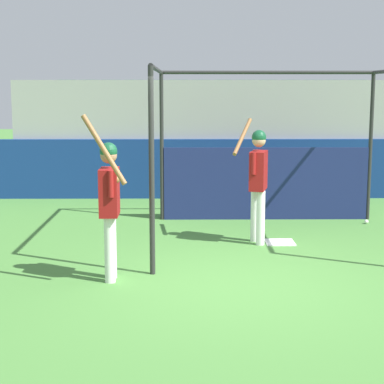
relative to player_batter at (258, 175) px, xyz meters
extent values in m
plane|color=#477F38|center=(-0.44, -2.13, -1.05)|extent=(60.00, 60.00, 0.00)
cube|color=navy|center=(-0.44, 4.08, -0.41)|extent=(24.00, 0.12, 1.28)
cube|color=#9E9E99|center=(-0.44, 5.34, 0.21)|extent=(8.70, 2.40, 2.53)
cube|color=#1E6B3D|center=(-4.02, 4.54, 0.28)|extent=(0.45, 0.40, 0.10)
cube|color=#1E6B3D|center=(-4.02, 4.72, 0.51)|extent=(0.45, 0.06, 0.40)
cube|color=#1E6B3D|center=(-3.47, 4.54, 0.28)|extent=(0.45, 0.40, 0.10)
cube|color=#1E6B3D|center=(-3.47, 4.72, 0.51)|extent=(0.45, 0.06, 0.40)
cube|color=#1E6B3D|center=(-2.92, 4.54, 0.28)|extent=(0.45, 0.40, 0.10)
cube|color=#1E6B3D|center=(-2.92, 4.72, 0.51)|extent=(0.45, 0.06, 0.40)
cube|color=#1E6B3D|center=(-2.37, 4.54, 0.28)|extent=(0.45, 0.40, 0.10)
cube|color=#1E6B3D|center=(-2.37, 4.72, 0.51)|extent=(0.45, 0.06, 0.40)
cube|color=#1E6B3D|center=(-1.82, 4.54, 0.28)|extent=(0.45, 0.40, 0.10)
cube|color=#1E6B3D|center=(-1.82, 4.72, 0.51)|extent=(0.45, 0.06, 0.40)
cube|color=#1E6B3D|center=(-1.27, 4.54, 0.28)|extent=(0.45, 0.40, 0.10)
cube|color=#1E6B3D|center=(-1.27, 4.72, 0.51)|extent=(0.45, 0.06, 0.40)
cube|color=#1E6B3D|center=(-0.72, 4.54, 0.28)|extent=(0.45, 0.40, 0.10)
cube|color=#1E6B3D|center=(-0.72, 4.72, 0.51)|extent=(0.45, 0.06, 0.40)
cube|color=#1E6B3D|center=(-0.17, 4.54, 0.28)|extent=(0.45, 0.40, 0.10)
cube|color=#1E6B3D|center=(-0.17, 4.72, 0.51)|extent=(0.45, 0.06, 0.40)
cube|color=#1E6B3D|center=(0.38, 4.54, 0.28)|extent=(0.45, 0.40, 0.10)
cube|color=#1E6B3D|center=(0.38, 4.72, 0.51)|extent=(0.45, 0.06, 0.40)
cube|color=#1E6B3D|center=(0.93, 4.54, 0.28)|extent=(0.45, 0.40, 0.10)
cube|color=#1E6B3D|center=(0.93, 4.72, 0.51)|extent=(0.45, 0.06, 0.40)
cube|color=#1E6B3D|center=(1.48, 4.54, 0.28)|extent=(0.45, 0.40, 0.10)
cube|color=#1E6B3D|center=(1.48, 4.72, 0.51)|extent=(0.45, 0.06, 0.40)
cube|color=#1E6B3D|center=(2.03, 4.54, 0.28)|extent=(0.45, 0.40, 0.10)
cube|color=#1E6B3D|center=(2.03, 4.72, 0.51)|extent=(0.45, 0.06, 0.40)
cube|color=#1E6B3D|center=(2.58, 4.54, 0.28)|extent=(0.45, 0.40, 0.10)
cube|color=#1E6B3D|center=(2.58, 4.72, 0.51)|extent=(0.45, 0.06, 0.40)
cube|color=#1E6B3D|center=(3.13, 4.54, 0.28)|extent=(0.45, 0.40, 0.10)
cube|color=#1E6B3D|center=(3.13, 4.72, 0.51)|extent=(0.45, 0.06, 0.40)
cube|color=#1E6B3D|center=(-4.02, 5.34, 0.68)|extent=(0.45, 0.40, 0.10)
cube|color=#1E6B3D|center=(-4.02, 5.52, 0.91)|extent=(0.45, 0.06, 0.40)
cube|color=#1E6B3D|center=(-3.47, 5.34, 0.68)|extent=(0.45, 0.40, 0.10)
cube|color=#1E6B3D|center=(-3.47, 5.52, 0.91)|extent=(0.45, 0.06, 0.40)
cube|color=#1E6B3D|center=(-2.92, 5.34, 0.68)|extent=(0.45, 0.40, 0.10)
cube|color=#1E6B3D|center=(-2.92, 5.52, 0.91)|extent=(0.45, 0.06, 0.40)
cube|color=#1E6B3D|center=(-2.37, 5.34, 0.68)|extent=(0.45, 0.40, 0.10)
cube|color=#1E6B3D|center=(-2.37, 5.52, 0.91)|extent=(0.45, 0.06, 0.40)
cube|color=#1E6B3D|center=(-1.82, 5.34, 0.68)|extent=(0.45, 0.40, 0.10)
cube|color=#1E6B3D|center=(-1.82, 5.52, 0.91)|extent=(0.45, 0.06, 0.40)
cube|color=#1E6B3D|center=(-1.27, 5.34, 0.68)|extent=(0.45, 0.40, 0.10)
cube|color=#1E6B3D|center=(-1.27, 5.52, 0.91)|extent=(0.45, 0.06, 0.40)
cube|color=#1E6B3D|center=(-0.72, 5.34, 0.68)|extent=(0.45, 0.40, 0.10)
cube|color=#1E6B3D|center=(-0.72, 5.52, 0.91)|extent=(0.45, 0.06, 0.40)
cube|color=#1E6B3D|center=(-0.17, 5.34, 0.68)|extent=(0.45, 0.40, 0.10)
cube|color=#1E6B3D|center=(-0.17, 5.52, 0.91)|extent=(0.45, 0.06, 0.40)
cube|color=#1E6B3D|center=(0.38, 5.34, 0.68)|extent=(0.45, 0.40, 0.10)
cube|color=#1E6B3D|center=(0.38, 5.52, 0.91)|extent=(0.45, 0.06, 0.40)
cube|color=#1E6B3D|center=(0.93, 5.34, 0.68)|extent=(0.45, 0.40, 0.10)
cube|color=#1E6B3D|center=(0.93, 5.52, 0.91)|extent=(0.45, 0.06, 0.40)
cube|color=#1E6B3D|center=(1.48, 5.34, 0.68)|extent=(0.45, 0.40, 0.10)
cube|color=#1E6B3D|center=(1.48, 5.52, 0.91)|extent=(0.45, 0.06, 0.40)
cube|color=#1E6B3D|center=(2.03, 5.34, 0.68)|extent=(0.45, 0.40, 0.10)
cube|color=#1E6B3D|center=(2.03, 5.52, 0.91)|extent=(0.45, 0.06, 0.40)
cube|color=#1E6B3D|center=(2.58, 5.34, 0.68)|extent=(0.45, 0.40, 0.10)
cube|color=#1E6B3D|center=(2.58, 5.52, 0.91)|extent=(0.45, 0.06, 0.40)
cube|color=#1E6B3D|center=(3.13, 5.34, 0.68)|extent=(0.45, 0.40, 0.10)
cube|color=#1E6B3D|center=(3.13, 5.52, 0.91)|extent=(0.45, 0.06, 0.40)
cube|color=#1E6B3D|center=(-4.02, 6.14, 1.08)|extent=(0.45, 0.40, 0.10)
cube|color=#1E6B3D|center=(-4.02, 6.32, 1.31)|extent=(0.45, 0.06, 0.40)
cube|color=#1E6B3D|center=(-3.47, 6.14, 1.08)|extent=(0.45, 0.40, 0.10)
cube|color=#1E6B3D|center=(-3.47, 6.32, 1.31)|extent=(0.45, 0.06, 0.40)
cube|color=#1E6B3D|center=(-2.92, 6.14, 1.08)|extent=(0.45, 0.40, 0.10)
cube|color=#1E6B3D|center=(-2.92, 6.32, 1.31)|extent=(0.45, 0.06, 0.40)
cube|color=#1E6B3D|center=(-2.37, 6.14, 1.08)|extent=(0.45, 0.40, 0.10)
cube|color=#1E6B3D|center=(-2.37, 6.32, 1.31)|extent=(0.45, 0.06, 0.40)
cube|color=#1E6B3D|center=(-1.82, 6.14, 1.08)|extent=(0.45, 0.40, 0.10)
cube|color=#1E6B3D|center=(-1.82, 6.32, 1.31)|extent=(0.45, 0.06, 0.40)
cube|color=#1E6B3D|center=(-1.27, 6.14, 1.08)|extent=(0.45, 0.40, 0.10)
cube|color=#1E6B3D|center=(-1.27, 6.32, 1.31)|extent=(0.45, 0.06, 0.40)
cube|color=#1E6B3D|center=(-0.72, 6.14, 1.08)|extent=(0.45, 0.40, 0.10)
cube|color=#1E6B3D|center=(-0.72, 6.32, 1.31)|extent=(0.45, 0.06, 0.40)
cube|color=#1E6B3D|center=(-0.17, 6.14, 1.08)|extent=(0.45, 0.40, 0.10)
cube|color=#1E6B3D|center=(-0.17, 6.32, 1.31)|extent=(0.45, 0.06, 0.40)
cube|color=#1E6B3D|center=(0.38, 6.14, 1.08)|extent=(0.45, 0.40, 0.10)
cube|color=#1E6B3D|center=(0.38, 6.32, 1.31)|extent=(0.45, 0.06, 0.40)
cube|color=#1E6B3D|center=(0.93, 6.14, 1.08)|extent=(0.45, 0.40, 0.10)
cube|color=#1E6B3D|center=(0.93, 6.32, 1.31)|extent=(0.45, 0.06, 0.40)
cube|color=#1E6B3D|center=(1.48, 6.14, 1.08)|extent=(0.45, 0.40, 0.10)
cube|color=#1E6B3D|center=(1.48, 6.32, 1.31)|extent=(0.45, 0.06, 0.40)
cube|color=#1E6B3D|center=(2.03, 6.14, 1.08)|extent=(0.45, 0.40, 0.10)
cube|color=#1E6B3D|center=(2.03, 6.32, 1.31)|extent=(0.45, 0.06, 0.40)
cube|color=#1E6B3D|center=(2.58, 6.14, 1.08)|extent=(0.45, 0.40, 0.10)
cube|color=#1E6B3D|center=(2.58, 6.32, 1.31)|extent=(0.45, 0.06, 0.40)
cube|color=#1E6B3D|center=(3.13, 6.14, 1.08)|extent=(0.45, 0.40, 0.10)
cube|color=#1E6B3D|center=(3.13, 6.32, 1.31)|extent=(0.45, 0.06, 0.40)
cylinder|color=#282828|center=(-1.52, -1.67, 0.27)|extent=(0.07, 0.07, 2.63)
cylinder|color=#282828|center=(-1.52, 1.80, 0.27)|extent=(0.07, 0.07, 2.63)
cylinder|color=#282828|center=(2.22, 1.80, 0.27)|extent=(0.07, 0.07, 2.63)
cylinder|color=#282828|center=(-1.52, 0.07, 1.58)|extent=(0.06, 3.47, 0.06)
cylinder|color=#282828|center=(0.35, 1.80, 1.58)|extent=(3.74, 0.06, 0.06)
cube|color=navy|center=(0.35, 1.78, -0.39)|extent=(3.67, 0.03, 1.31)
cube|color=white|center=(0.36, -0.01, -1.04)|extent=(0.44, 0.44, 0.02)
cylinder|color=white|center=(0.04, -0.13, -0.63)|extent=(0.16, 0.16, 0.83)
cylinder|color=white|center=(-0.03, 0.10, -0.63)|extent=(0.16, 0.16, 0.83)
cube|color=maroon|center=(0.01, -0.01, 0.07)|extent=(0.33, 0.50, 0.59)
sphere|color=tan|center=(0.01, -0.01, 0.53)|extent=(0.21, 0.21, 0.21)
sphere|color=#144C2D|center=(0.01, -0.01, 0.58)|extent=(0.22, 0.22, 0.22)
cylinder|color=maroon|center=(-0.09, -0.23, 0.21)|extent=(0.09, 0.09, 0.32)
cylinder|color=maroon|center=(0.03, 0.23, 0.21)|extent=(0.09, 0.09, 0.32)
cylinder|color=brown|center=(-0.21, 0.32, 0.57)|extent=(0.36, 0.69, 0.54)
sphere|color=brown|center=(0.11, 0.18, 0.32)|extent=(0.08, 0.08, 0.08)
cylinder|color=white|center=(-2.03, -1.83, -0.64)|extent=(0.13, 0.13, 0.82)
cylinder|color=white|center=(-2.02, -2.02, -0.64)|extent=(0.13, 0.13, 0.82)
cube|color=maroon|center=(-2.03, -1.92, 0.06)|extent=(0.23, 0.42, 0.58)
sphere|color=#A37556|center=(-2.03, -1.92, 0.51)|extent=(0.20, 0.20, 0.20)
sphere|color=#144C2D|center=(-2.03, -1.92, 0.56)|extent=(0.21, 0.21, 0.21)
cylinder|color=maroon|center=(-1.99, -1.71, 0.19)|extent=(0.07, 0.07, 0.32)
cylinder|color=maroon|center=(-1.98, -2.14, 0.19)|extent=(0.07, 0.07, 0.32)
cylinder|color=brown|center=(-2.03, -2.29, 0.61)|extent=(0.56, 0.29, 0.80)
sphere|color=brown|center=(-1.92, -2.05, 0.23)|extent=(0.08, 0.08, 0.08)
sphere|color=white|center=(2.08, 1.38, -1.01)|extent=(0.07, 0.07, 0.07)
camera|label=1|loc=(-1.10, -9.62, 1.31)|focal=60.00mm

